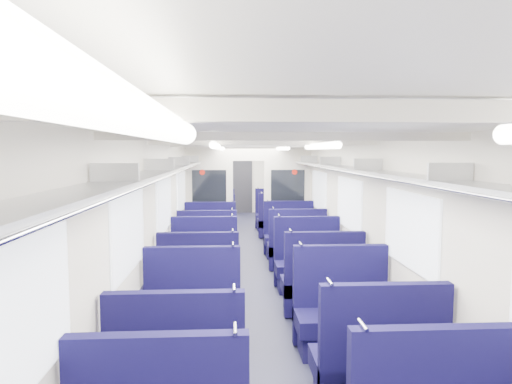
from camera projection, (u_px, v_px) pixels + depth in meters
floor at (255, 286)px, 7.41m from camera, size 2.80×18.00×0.01m
ceiling at (255, 142)px, 7.20m from camera, size 2.80×18.00×0.01m
wall_left at (169, 216)px, 7.22m from camera, size 0.02×18.00×2.35m
dado_left at (170, 266)px, 7.30m from camera, size 0.03×17.90×0.70m
wall_right at (340, 214)px, 7.38m from camera, size 0.02×18.00×2.35m
dado_right at (339, 264)px, 7.45m from camera, size 0.03×17.90×0.70m
wall_far at (242, 180)px, 16.25m from camera, size 2.80×0.02×2.35m
luggage_rack_left at (180, 166)px, 7.16m from camera, size 0.36×17.40×0.18m
luggage_rack_right at (330, 166)px, 7.30m from camera, size 0.36×17.40×0.18m
windows at (257, 203)px, 6.83m from camera, size 2.78×15.60×0.75m
ceiling_fittings at (256, 146)px, 6.94m from camera, size 2.70×16.06×0.11m
end_door at (242, 185)px, 16.21m from camera, size 0.75×0.06×2.00m
bulkhead at (249, 195)px, 10.05m from camera, size 2.80×0.10×2.35m
seat_8 at (178, 383)px, 3.58m from camera, size 1.07×0.59×1.19m
seat_9 at (378, 370)px, 3.79m from camera, size 1.07×0.59×1.19m
seat_10 at (192, 321)px, 4.88m from camera, size 1.07×0.59×1.19m
seat_11 at (343, 318)px, 4.96m from camera, size 1.07×0.59×1.19m
seat_12 at (199, 288)px, 6.06m from camera, size 1.07×0.59×1.19m
seat_13 at (322, 287)px, 6.10m from camera, size 1.07×0.59×1.19m
seat_14 at (204, 267)px, 7.17m from camera, size 1.07×0.59×1.19m
seat_15 at (308, 267)px, 7.19m from camera, size 1.07×0.59×1.19m
seat_16 at (208, 252)px, 8.24m from camera, size 1.07×0.59×1.19m
seat_17 at (297, 250)px, 8.43m from camera, size 1.07×0.59×1.19m
seat_18 at (210, 241)px, 9.28m from camera, size 1.07×0.59×1.19m
seat_19 at (289, 239)px, 9.48m from camera, size 1.07×0.59×1.19m
seat_20 at (214, 225)px, 11.32m from camera, size 1.07×0.59×1.19m
seat_21 at (279, 223)px, 11.57m from camera, size 1.07×0.59×1.19m
seat_22 at (216, 217)px, 12.62m from camera, size 1.07×0.59×1.19m
seat_23 at (274, 217)px, 12.73m from camera, size 1.07×0.59×1.19m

